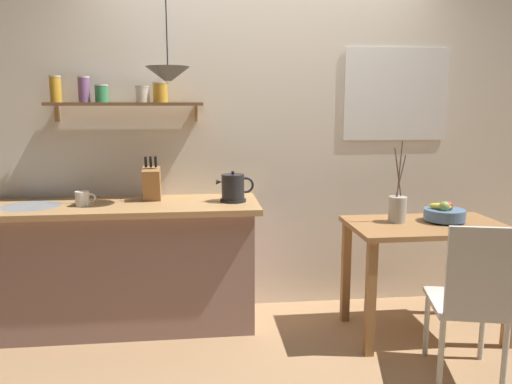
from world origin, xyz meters
The scene contains 12 objects.
ground_plane centered at (0.00, 0.00, 0.00)m, with size 14.00×14.00×0.00m, color #A87F56.
back_wall centered at (0.20, 0.65, 1.35)m, with size 6.80×0.11×2.70m.
kitchen_counter centered at (-1.00, 0.32, 0.45)m, with size 1.83×0.63×0.88m.
wall_shelf centered at (-1.02, 0.49, 1.58)m, with size 1.06×0.20×0.31m.
dining_table centered at (1.00, -0.02, 0.63)m, with size 1.02×0.61×0.76m.
dining_chair_near centered at (0.98, -0.63, 0.50)m, with size 0.48×0.52×0.92m.
fruit_bowl centered at (1.14, 0.01, 0.82)m, with size 0.27×0.27×0.14m.
twig_vase centered at (0.82, 0.04, 0.86)m, with size 0.12×0.12×0.54m.
electric_kettle centered at (-0.25, 0.29, 0.97)m, with size 0.26×0.18×0.21m.
knife_block centered at (-0.81, 0.39, 1.00)m, with size 0.12×0.16×0.31m.
coffee_mug_by_sink centered at (-1.24, 0.24, 0.93)m, with size 0.13×0.09×0.10m.
pendant_lamp centered at (-0.67, 0.23, 1.72)m, with size 0.28×0.28×0.63m.
Camera 1 is at (-0.48, -3.05, 1.53)m, focal length 34.81 mm.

